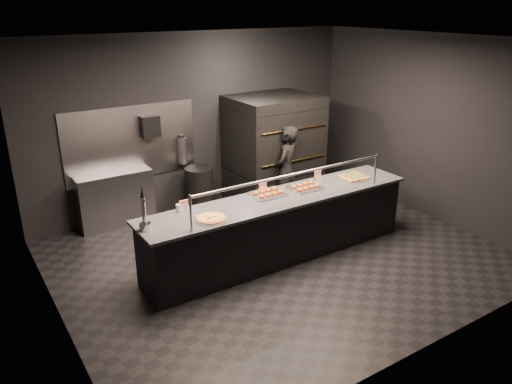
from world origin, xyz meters
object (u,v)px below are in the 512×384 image
Objects in this scene: towel_dispenser at (150,126)px; beer_tap at (144,217)px; service_counter at (280,227)px; prep_shelf at (116,200)px; slider_tray_a at (268,193)px; square_pizza at (354,177)px; fire_extinguisher at (182,150)px; slider_tray_b at (305,187)px; trash_bin at (200,190)px; pizza_oven at (273,149)px; worker at (286,171)px; round_pizza at (211,218)px.

towel_dispenser reaches higher than beer_tap.
service_counter is 2.78m from towel_dispenser.
towel_dispenser is at bearing 5.71° from prep_shelf.
towel_dispenser is at bearing 109.65° from slider_tray_a.
beer_tap reaches higher than square_pizza.
slider_tray_b is at bearing -70.04° from fire_extinguisher.
beer_tap is 0.69× the size of trash_bin.
service_counter is 2.15× the size of pizza_oven.
worker is at bearing -35.17° from trash_bin.
beer_tap is 1.31× the size of round_pizza.
beer_tap is at bearing -123.87° from fire_extinguisher.
worker is (1.01, 1.24, 0.31)m from service_counter.
pizza_oven is 5.46× the size of towel_dispenser.
pizza_oven reaches higher than slider_tray_b.
round_pizza is (-1.16, -0.15, 0.47)m from service_counter.
worker reaches higher than beer_tap.
square_pizza is (1.50, -0.13, -0.01)m from slider_tray_a.
slider_tray_a reaches higher than square_pizza.
service_counter is 8.12× the size of fire_extinguisher.
round_pizza reaches higher than prep_shelf.
prep_shelf is at bearing 124.65° from slider_tray_a.
slider_tray_a is 0.60× the size of trash_bin.
pizza_oven reaches higher than square_pizza.
pizza_oven is at bearing -13.14° from towel_dispenser.
slider_tray_b is 1.07× the size of square_pizza.
slider_tray_b is at bearing -58.96° from towel_dispenser.
fire_extinguisher is 1.05× the size of slider_tray_a.
square_pizza is at bearing -52.34° from trash_bin.
slider_tray_a is 1.51m from square_pizza.
slider_tray_b is at bearing -7.66° from slider_tray_a.
round_pizza is 1.67m from slider_tray_b.
worker is (2.96, 1.23, -0.31)m from beer_tap.
beer_tap is 0.36× the size of worker.
trash_bin is at bearing 66.90° from round_pizza.
service_counter is 1.26m from round_pizza.
towel_dispenser is (0.70, 0.07, 1.10)m from prep_shelf.
prep_shelf is 2.38× the size of fire_extinguisher.
slider_tray_a is at bearing -126.62° from pizza_oven.
worker reaches higher than square_pizza.
square_pizza is at bearing -83.91° from pizza_oven.
towel_dispenser is 0.74m from fire_extinguisher.
fire_extinguisher is 2.68m from round_pizza.
slider_tray_b is at bearing -71.05° from trash_bin.
service_counter reaches higher than round_pizza.
worker is (2.61, -1.08, 0.32)m from prep_shelf.
slider_tray_a is 0.60m from slider_tray_b.
fire_extinguisher is (-1.55, 0.50, 0.09)m from pizza_oven.
beer_tap reaches higher than round_pizza.
round_pizza is 0.90× the size of square_pizza.
trash_bin is (-1.60, 2.07, -0.54)m from square_pizza.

